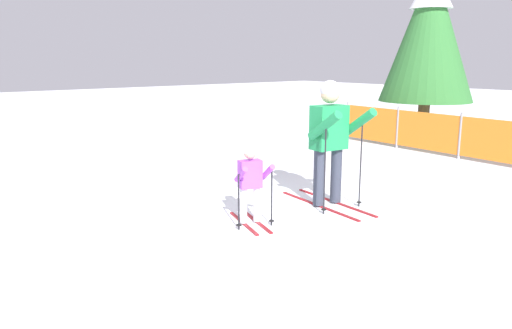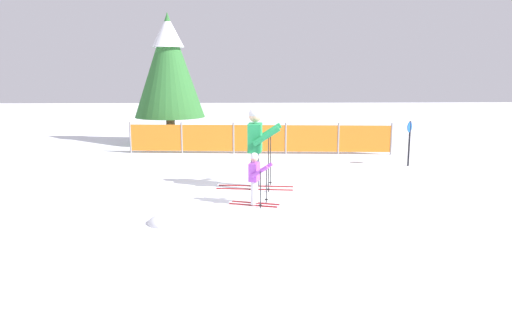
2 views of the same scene
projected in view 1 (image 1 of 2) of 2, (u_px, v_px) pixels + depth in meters
The scene contains 6 objects.
ground_plane at pixel (307, 206), 7.22m from camera, with size 60.00×60.00×0.00m, color white.
skier_adult at pixel (330, 132), 7.08m from camera, with size 1.74×0.82×1.80m.
skier_child at pixel (251, 179), 6.35m from camera, with size 0.99×0.56×1.04m.
safety_fence at pixel (498, 141), 9.92m from camera, with size 8.26×0.65×0.99m.
conifer_far at pixel (429, 31), 13.17m from camera, with size 2.46×2.46×4.57m.
snow_mound at pixel (120, 215), 6.84m from camera, with size 0.92×0.78×0.37m, color white.
Camera 1 is at (4.87, -5.00, 2.10)m, focal length 35.00 mm.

